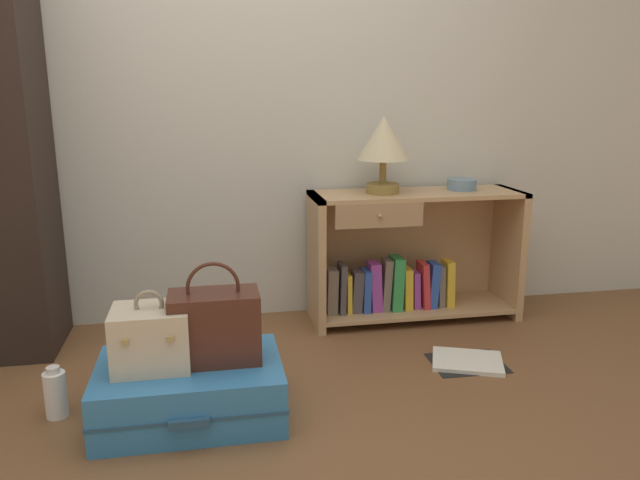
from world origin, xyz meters
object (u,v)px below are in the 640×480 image
object	(u,v)px
suitcase_large	(190,390)
bookshelf	(406,259)
bowl	(462,184)
bottle	(56,394)
table_lamp	(384,142)
train_case	(151,337)
handbag	(215,326)
open_book_on_floor	(467,362)

from	to	relation	value
suitcase_large	bookshelf	bearing A→B (deg)	37.39
bookshelf	suitcase_large	bearing A→B (deg)	-142.61
bowl	bottle	bearing A→B (deg)	-157.95
table_lamp	train_case	world-z (taller)	table_lamp
table_lamp	bowl	distance (m)	0.50
bottle	handbag	bearing A→B (deg)	-7.81
table_lamp	open_book_on_floor	bearing A→B (deg)	-68.75
table_lamp	bottle	size ratio (longest dim) A/B	1.94
bookshelf	open_book_on_floor	size ratio (longest dim) A/B	2.96
table_lamp	handbag	size ratio (longest dim) A/B	1.02
suitcase_large	handbag	size ratio (longest dim) A/B	1.79
bowl	suitcase_large	xyz separation A→B (m)	(-1.43, -0.88, -0.61)
suitcase_large	open_book_on_floor	world-z (taller)	suitcase_large
bowl	bottle	xyz separation A→B (m)	(-1.93, -0.78, -0.63)
table_lamp	bowl	xyz separation A→B (m)	(0.44, 0.02, -0.23)
table_lamp	handbag	bearing A→B (deg)	-136.37
bookshelf	handbag	bearing A→B (deg)	-140.39
bookshelf	suitcase_large	size ratio (longest dim) A/B	1.61
bookshelf	suitcase_large	xyz separation A→B (m)	(-1.13, -0.87, -0.22)
bookshelf	open_book_on_floor	world-z (taller)	bookshelf
table_lamp	handbag	distance (m)	1.36
train_case	handbag	world-z (taller)	handbag
bowl	suitcase_large	world-z (taller)	bowl
bookshelf	bowl	size ratio (longest dim) A/B	7.17
bookshelf	bowl	xyz separation A→B (m)	(0.30, 0.01, 0.40)
bowl	open_book_on_floor	distance (m)	0.98
table_lamp	bowl	world-z (taller)	table_lamp
bottle	suitcase_large	bearing A→B (deg)	-10.62
table_lamp	bottle	bearing A→B (deg)	-152.89
train_case	handbag	distance (m)	0.23
suitcase_large	bottle	distance (m)	0.51
table_lamp	bowl	bearing A→B (deg)	2.68
table_lamp	train_case	distance (m)	1.54
train_case	open_book_on_floor	world-z (taller)	train_case
bowl	bottle	world-z (taller)	bowl
bottle	open_book_on_floor	xyz separation A→B (m)	(1.73, 0.15, -0.09)
bowl	handbag	distance (m)	1.63
suitcase_large	open_book_on_floor	size ratio (longest dim) A/B	1.83
bottle	open_book_on_floor	size ratio (longest dim) A/B	0.54
handbag	open_book_on_floor	xyz separation A→B (m)	(1.12, 0.23, -0.35)
handbag	bowl	bearing A→B (deg)	33.05
suitcase_large	handbag	bearing A→B (deg)	6.46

